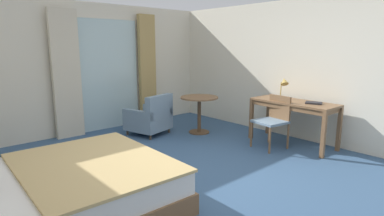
{
  "coord_description": "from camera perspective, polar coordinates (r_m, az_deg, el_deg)",
  "views": [
    {
      "loc": [
        -2.52,
        -2.85,
        1.72
      ],
      "look_at": [
        0.57,
        0.61,
        0.79
      ],
      "focal_mm": 29.24,
      "sensor_mm": 36.0,
      "label": 1
    }
  ],
  "objects": [
    {
      "name": "ground",
      "position": [
        4.2,
        -0.2,
        -13.62
      ],
      "size": [
        6.14,
        6.92,
        0.1
      ],
      "primitive_type": "cube",
      "color": "#38567A"
    },
    {
      "name": "wall_back",
      "position": [
        6.57,
        -19.21,
        6.8
      ],
      "size": [
        5.74,
        0.12,
        2.54
      ],
      "primitive_type": "cube",
      "color": "silver",
      "rests_on": "ground"
    },
    {
      "name": "wall_right",
      "position": [
        6.06,
        20.23,
        6.41
      ],
      "size": [
        0.12,
        6.52,
        2.54
      ],
      "primitive_type": "cube",
      "color": "silver",
      "rests_on": "ground"
    },
    {
      "name": "balcony_glass_door",
      "position": [
        6.71,
        -15.0,
        5.82
      ],
      "size": [
        1.34,
        0.02,
        2.24
      ],
      "primitive_type": "cube",
      "color": "silver",
      "rests_on": "ground"
    },
    {
      "name": "curtain_panel_left",
      "position": [
        6.26,
        -21.93,
        5.66
      ],
      "size": [
        0.51,
        0.1,
        2.38
      ],
      "primitive_type": "cube",
      "color": "beige",
      "rests_on": "ground"
    },
    {
      "name": "curtain_panel_right",
      "position": [
        7.07,
        -8.16,
        6.92
      ],
      "size": [
        0.4,
        0.1,
        2.38
      ],
      "primitive_type": "cube",
      "color": "tan",
      "rests_on": "ground"
    },
    {
      "name": "bed",
      "position": [
        3.54,
        -24.0,
        -14.02
      ],
      "size": [
        2.29,
        1.89,
        0.99
      ],
      "color": "brown",
      "rests_on": "ground"
    },
    {
      "name": "writing_desk",
      "position": [
        5.7,
        18.03,
        0.28
      ],
      "size": [
        0.62,
        1.47,
        0.77
      ],
      "color": "brown",
      "rests_on": "ground"
    },
    {
      "name": "desk_chair",
      "position": [
        5.49,
        14.66,
        -1.79
      ],
      "size": [
        0.54,
        0.53,
        0.88
      ],
      "color": "gray",
      "rests_on": "ground"
    },
    {
      "name": "desk_lamp",
      "position": [
        5.74,
        16.33,
        4.09
      ],
      "size": [
        0.28,
        0.3,
        0.43
      ],
      "color": "tan",
      "rests_on": "writing_desk"
    },
    {
      "name": "closed_book",
      "position": [
        5.55,
        21.32,
        0.87
      ],
      "size": [
        0.26,
        0.3,
        0.03
      ],
      "primitive_type": "cube",
      "rotation": [
        0.0,
        0.0,
        0.38
      ],
      "color": "#232328",
      "rests_on": "writing_desk"
    },
    {
      "name": "armchair_by_window",
      "position": [
        6.16,
        -7.62,
        -1.86
      ],
      "size": [
        0.85,
        0.86,
        0.8
      ],
      "color": "gray",
      "rests_on": "ground"
    },
    {
      "name": "round_cafe_table",
      "position": [
        6.18,
        1.33,
        0.38
      ],
      "size": [
        0.74,
        0.74,
        0.73
      ],
      "color": "brown",
      "rests_on": "ground"
    }
  ]
}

